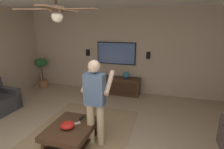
% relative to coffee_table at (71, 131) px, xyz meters
% --- Properties ---
extents(wall_back_tv, '(0.10, 6.96, 2.74)m').
position_rel_coffee_table_xyz_m(wall_back_tv, '(3.19, -0.29, 1.07)').
color(wall_back_tv, '#BCA893').
rests_on(wall_back_tv, ground).
extents(area_rug, '(3.01, 2.01, 0.01)m').
position_rel_coffee_table_xyz_m(area_rug, '(0.20, 0.00, -0.29)').
color(area_rug, '#9E8460').
rests_on(area_rug, ground).
extents(coffee_table, '(1.00, 0.80, 0.40)m').
position_rel_coffee_table_xyz_m(coffee_table, '(0.00, 0.00, 0.00)').
color(coffee_table, '#422B1C').
rests_on(coffee_table, ground).
extents(media_console, '(0.45, 1.70, 0.55)m').
position_rel_coffee_table_xyz_m(media_console, '(2.85, -0.01, -0.02)').
color(media_console, '#422B1C').
rests_on(media_console, ground).
extents(tv, '(0.05, 1.29, 0.73)m').
position_rel_coffee_table_xyz_m(tv, '(3.09, -0.01, 1.01)').
color(tv, black).
extents(person_standing, '(0.54, 0.54, 1.64)m').
position_rel_coffee_table_xyz_m(person_standing, '(0.20, -0.43, 0.64)').
color(person_standing, '#C6B793').
rests_on(person_standing, ground).
extents(potted_plant_tall, '(0.37, 0.42, 1.07)m').
position_rel_coffee_table_xyz_m(potted_plant_tall, '(2.71, 2.67, 0.38)').
color(potted_plant_tall, '#9E6B4C').
rests_on(potted_plant_tall, ground).
extents(bowl, '(0.26, 0.26, 0.12)m').
position_rel_coffee_table_xyz_m(bowl, '(-0.08, 0.02, 0.16)').
color(bowl, red).
rests_on(bowl, coffee_table).
extents(remote_white, '(0.14, 0.14, 0.02)m').
position_rel_coffee_table_xyz_m(remote_white, '(0.10, -0.07, 0.12)').
color(remote_white, white).
rests_on(remote_white, coffee_table).
extents(remote_black, '(0.15, 0.05, 0.02)m').
position_rel_coffee_table_xyz_m(remote_black, '(0.32, -0.07, 0.12)').
color(remote_black, black).
rests_on(remote_black, coffee_table).
extents(vase_round, '(0.22, 0.22, 0.22)m').
position_rel_coffee_table_xyz_m(vase_round, '(2.85, -0.41, 0.36)').
color(vase_round, teal).
rests_on(vase_round, media_console).
extents(wall_speaker_left, '(0.06, 0.12, 0.22)m').
position_rel_coffee_table_xyz_m(wall_speaker_left, '(3.11, -1.05, 0.99)').
color(wall_speaker_left, black).
extents(wall_speaker_right, '(0.06, 0.12, 0.22)m').
position_rel_coffee_table_xyz_m(wall_speaker_right, '(3.11, 1.01, 0.98)').
color(wall_speaker_right, black).
extents(ceiling_fan, '(1.20, 1.19, 0.46)m').
position_rel_coffee_table_xyz_m(ceiling_fan, '(-0.29, -0.08, 2.11)').
color(ceiling_fan, '#4C3828').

